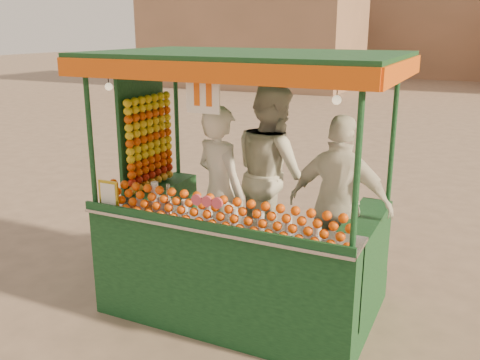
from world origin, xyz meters
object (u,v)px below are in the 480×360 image
at_px(vendor_left, 220,192).
at_px(vendor_middle, 272,174).
at_px(juice_cart, 233,232).
at_px(vendor_right, 340,205).

bearing_deg(vendor_left, vendor_middle, -94.50).
relative_size(juice_cart, vendor_left, 1.60).
bearing_deg(juice_cart, vendor_middle, 81.46).
bearing_deg(vendor_right, vendor_left, 11.55).
xyz_separation_m(vendor_left, vendor_right, (1.19, 0.18, -0.02)).
bearing_deg(vendor_left, juice_cart, 170.27).
bearing_deg(juice_cart, vendor_right, 19.00).
distance_m(juice_cart, vendor_left, 0.43).
height_order(juice_cart, vendor_right, juice_cart).
distance_m(vendor_middle, vendor_right, 0.95).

